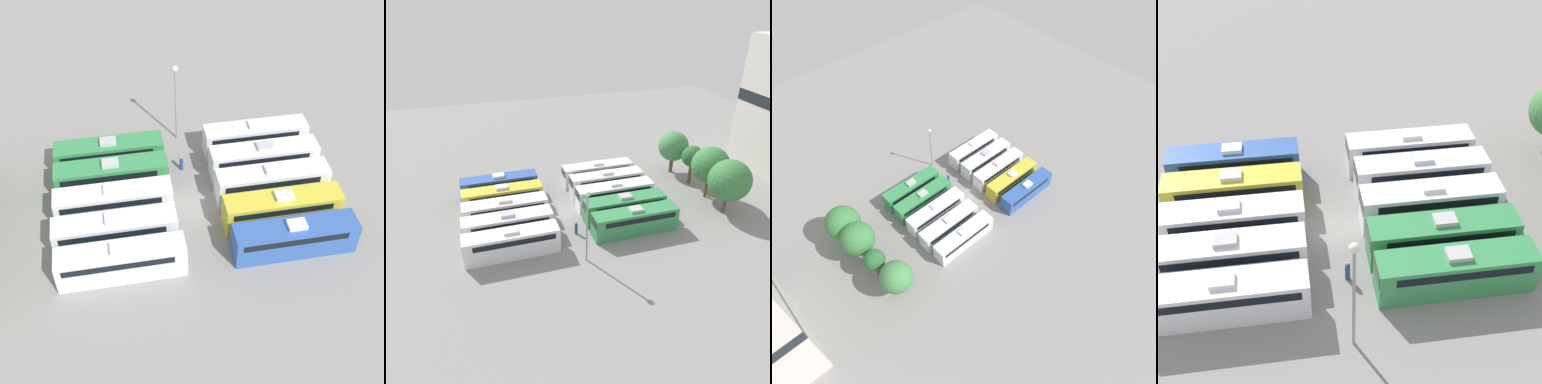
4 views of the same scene
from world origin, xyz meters
The scene contains 13 objects.
ground_plane centered at (0.00, 0.00, 0.00)m, with size 113.64×113.64×0.00m, color gray.
bus_0 centered at (-7.04, -7.45, 1.71)m, with size 2.50×10.82×3.47m.
bus_1 centered at (-3.50, -7.43, 1.71)m, with size 2.50×10.82×3.47m.
bus_2 centered at (0.05, -7.51, 1.71)m, with size 2.50×10.82×3.47m.
bus_3 centered at (3.51, -7.65, 1.71)m, with size 2.50×10.82×3.47m.
bus_4 centered at (7.04, -7.72, 1.71)m, with size 2.50×10.82×3.47m.
bus_5 centered at (-6.96, 7.49, 1.71)m, with size 2.50×10.82×3.47m.
bus_6 centered at (-3.55, 7.69, 1.71)m, with size 2.50×10.82×3.47m.
bus_7 centered at (0.03, 7.57, 1.71)m, with size 2.50×10.82×3.47m.
bus_8 centered at (3.66, 7.50, 1.71)m, with size 2.50×10.82×3.47m.
bus_9 centered at (6.96, 7.49, 1.71)m, with size 2.50×10.82×3.47m.
worker_person centered at (5.22, 0.39, 0.77)m, with size 0.36×0.36×1.66m.
light_pole centered at (10.47, 0.03, 5.92)m, with size 0.60×0.60×8.89m.
Camera 4 is at (29.61, -2.92, 28.90)m, focal length 50.00 mm.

